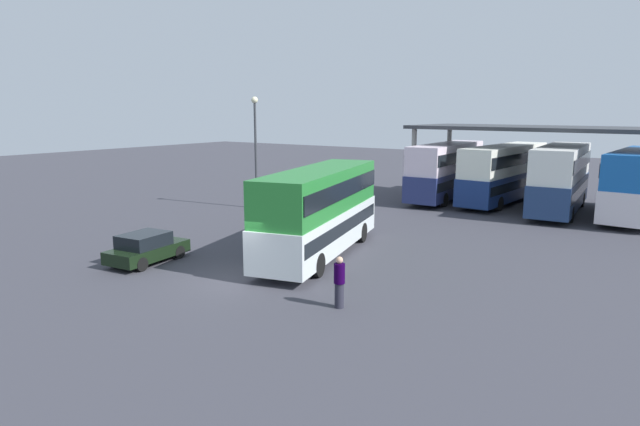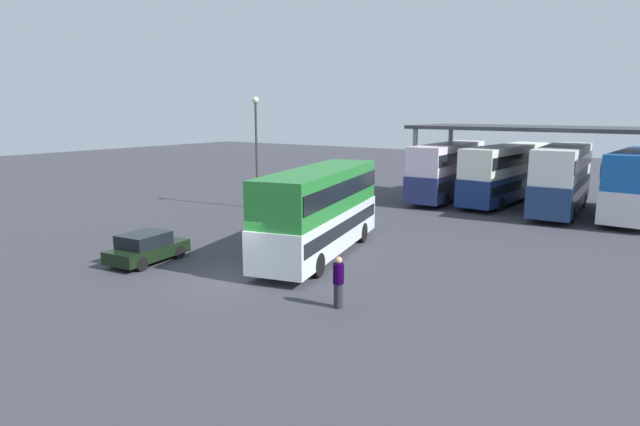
# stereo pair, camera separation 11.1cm
# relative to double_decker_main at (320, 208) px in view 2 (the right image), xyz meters

# --- Properties ---
(ground_plane) EXTENTS (140.00, 140.00, 0.00)m
(ground_plane) POSITION_rel_double_decker_main_xyz_m (-0.43, -4.83, -2.22)
(ground_plane) COLOR #383941
(double_decker_main) EXTENTS (4.84, 10.48, 4.03)m
(double_decker_main) POSITION_rel_double_decker_main_xyz_m (0.00, 0.00, 0.00)
(double_decker_main) COLOR silver
(double_decker_main) RESTS_ON ground_plane
(parked_hatchback) EXTENTS (2.10, 3.81, 1.35)m
(parked_hatchback) POSITION_rel_double_decker_main_xyz_m (-5.59, -5.42, -1.55)
(parked_hatchback) COLOR black
(parked_hatchback) RESTS_ON ground_plane
(double_decker_near_canopy) EXTENTS (2.86, 10.82, 4.20)m
(double_decker_near_canopy) POSITION_rel_double_decker_main_xyz_m (-1.30, 18.69, 0.09)
(double_decker_near_canopy) COLOR navy
(double_decker_near_canopy) RESTS_ON ground_plane
(double_decker_mid_row) EXTENTS (3.32, 11.58, 4.17)m
(double_decker_mid_row) POSITION_rel_double_decker_main_xyz_m (2.76, 19.58, 0.07)
(double_decker_mid_row) COLOR navy
(double_decker_mid_row) RESTS_ON ground_plane
(double_decker_far_right) EXTENTS (3.12, 10.36, 4.38)m
(double_decker_far_right) POSITION_rel_double_decker_main_xyz_m (6.91, 17.70, 0.18)
(double_decker_far_right) COLOR navy
(double_decker_far_right) RESTS_ON ground_plane
(double_decker_end_of_row) EXTENTS (3.17, 10.40, 4.24)m
(double_decker_end_of_row) POSITION_rel_double_decker_main_xyz_m (11.25, 18.25, 0.11)
(double_decker_end_of_row) COLOR silver
(double_decker_end_of_row) RESTS_ON ground_plane
(depot_canopy) EXTENTS (22.76, 8.79, 5.58)m
(depot_canopy) POSITION_rel_double_decker_main_xyz_m (7.70, 18.45, 3.05)
(depot_canopy) COLOR #33353A
(depot_canopy) RESTS_ON ground_plane
(lamppost_tall) EXTENTS (0.44, 0.44, 7.55)m
(lamppost_tall) POSITION_rel_double_decker_main_xyz_m (-10.56, 7.59, 2.56)
(lamppost_tall) COLOR #33353A
(lamppost_tall) RESTS_ON ground_plane
(pedestrian_waiting) EXTENTS (0.38, 0.38, 1.81)m
(pedestrian_waiting) POSITION_rel_double_decker_main_xyz_m (4.40, -5.22, -1.31)
(pedestrian_waiting) COLOR #262633
(pedestrian_waiting) RESTS_ON ground_plane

